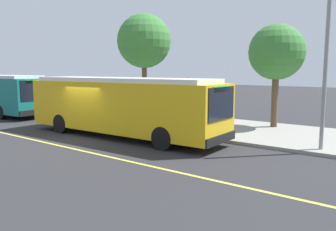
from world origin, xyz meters
name	(u,v)px	position (x,y,z in m)	size (l,w,h in m)	color
ground_plane	(89,136)	(0.00, 0.00, 0.00)	(120.00, 120.00, 0.00)	#2B2B2D
sidewalk_curb	(163,121)	(0.00, 6.00, 0.07)	(44.00, 6.40, 0.15)	gray
lane_stripe_center	(50,144)	(0.00, -2.20, 0.00)	(36.00, 0.14, 0.01)	#E0D64C
transit_bus_main	(122,105)	(1.37, 1.01, 1.62)	(11.19, 2.93, 2.95)	gold
bus_shelter	(168,93)	(0.70, 5.63, 1.92)	(2.90, 1.60, 2.48)	#333338
waiting_bench	(168,113)	(0.65, 5.77, 0.63)	(1.60, 0.48, 0.95)	brown
route_sign_post	(187,97)	(3.50, 3.68, 1.96)	(0.44, 0.08, 2.80)	#333338
street_tree_near_shelter	(277,53)	(6.63, 7.76, 4.27)	(3.06, 3.06, 5.69)	brown
street_tree_upstreet	(144,41)	(-3.06, 7.73, 5.36)	(3.86, 3.86, 7.17)	brown
utility_pole	(325,69)	(10.18, 3.51, 3.35)	(0.16, 0.16, 6.40)	gray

